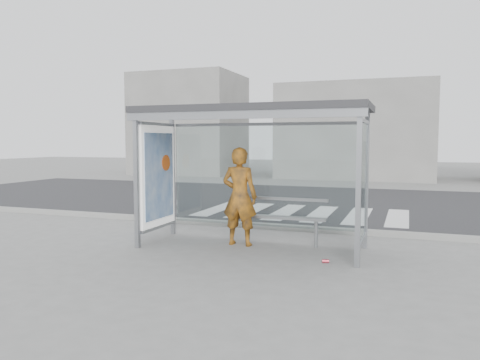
% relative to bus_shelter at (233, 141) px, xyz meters
% --- Properties ---
extents(ground, '(80.00, 80.00, 0.00)m').
position_rel_bus_shelter_xyz_m(ground, '(0.37, -0.06, -1.98)').
color(ground, slate).
rests_on(ground, ground).
extents(road, '(30.00, 10.00, 0.01)m').
position_rel_bus_shelter_xyz_m(road, '(0.37, 6.94, -1.98)').
color(road, black).
rests_on(road, ground).
extents(curb, '(30.00, 0.18, 0.12)m').
position_rel_bus_shelter_xyz_m(curb, '(0.37, 1.89, -1.92)').
color(curb, gray).
rests_on(curb, ground).
extents(crosswalk, '(5.55, 3.00, 0.00)m').
position_rel_bus_shelter_xyz_m(crosswalk, '(0.37, 4.44, -1.98)').
color(crosswalk, silver).
rests_on(crosswalk, ground).
extents(bus_shelter, '(4.25, 1.65, 2.62)m').
position_rel_bus_shelter_xyz_m(bus_shelter, '(0.00, 0.00, 0.00)').
color(bus_shelter, gray).
rests_on(bus_shelter, ground).
extents(building_left, '(6.00, 5.00, 6.00)m').
position_rel_bus_shelter_xyz_m(building_left, '(-9.63, 17.94, 1.02)').
color(building_left, slate).
rests_on(building_left, ground).
extents(building_center, '(8.00, 5.00, 5.00)m').
position_rel_bus_shelter_xyz_m(building_center, '(0.37, 17.94, 0.52)').
color(building_center, slate).
rests_on(building_center, ground).
extents(person, '(0.69, 0.45, 1.88)m').
position_rel_bus_shelter_xyz_m(person, '(0.08, 0.11, -1.05)').
color(person, red).
rests_on(person, ground).
extents(bench, '(1.73, 0.32, 0.89)m').
position_rel_bus_shelter_xyz_m(bench, '(0.83, 0.44, -1.45)').
color(bench, slate).
rests_on(bench, ground).
extents(soda_can, '(0.12, 0.09, 0.06)m').
position_rel_bus_shelter_xyz_m(soda_can, '(1.86, -0.67, -1.95)').
color(soda_can, '#E14256').
rests_on(soda_can, ground).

